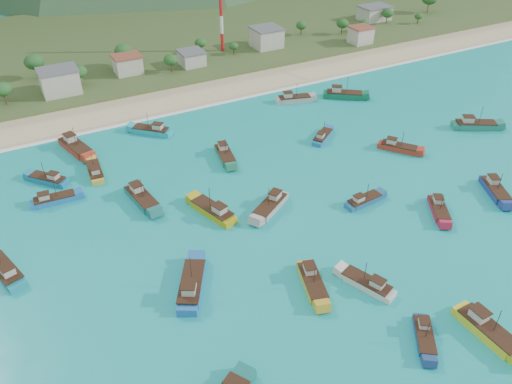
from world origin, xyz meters
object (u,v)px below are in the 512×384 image
boat_25 (213,211)px  boat_26 (487,331)px  boat_32 (343,95)px  boat_6 (95,172)px  boat_22 (5,272)px  boat_31 (152,131)px  boat_20 (271,206)px  boat_21 (76,147)px  boat_8 (312,282)px  boat_27 (475,125)px  boat_28 (367,284)px  boat_7 (323,137)px  boat_5 (142,198)px  boat_13 (398,148)px  boat_0 (225,155)px  boat_33 (294,99)px  boat_9 (495,190)px  boat_18 (424,337)px  boat_16 (192,286)px  boat_30 (49,180)px  boat_17 (364,201)px  boat_10 (439,210)px  boat_14 (54,200)px

boat_25 → boat_26: bearing=-80.2°
boat_32 → boat_6: bearing=-48.3°
boat_22 → boat_31: (41.23, 40.30, -0.05)m
boat_20 → boat_21: size_ratio=0.84×
boat_8 → boat_27: bearing=-141.2°
boat_6 → boat_28: boat_28 is taller
boat_20 → boat_25: boat_25 is taller
boat_6 → boat_7: boat_6 is taller
boat_5 → boat_13: 66.26m
boat_13 → boat_21: boat_21 is taller
boat_0 → boat_33: bearing=-137.2°
boat_9 → boat_18: (-43.28, -23.14, -0.22)m
boat_0 → boat_22: bearing=30.4°
boat_16 → boat_31: size_ratio=1.24×
boat_22 → boat_18: bearing=-56.7°
boat_7 → boat_8: (-32.53, -44.35, 0.15)m
boat_30 → boat_22: bearing=-155.1°
boat_17 → boat_33: boat_33 is taller
boat_5 → boat_21: bearing=-82.7°
boat_25 → boat_0: bearing=41.1°
boat_9 → boat_33: 65.27m
boat_17 → boat_26: size_ratio=0.79×
boat_25 → boat_32: boat_32 is taller
boat_0 → boat_17: boat_0 is taller
boat_0 → boat_28: 52.84m
boat_7 → boat_17: 29.94m
boat_9 → boat_16: (-72.08, 4.37, 0.18)m
boat_20 → boat_33: size_ratio=0.99×
boat_17 → boat_0: bearing=-154.8°
boat_30 → boat_27: bearing=-55.9°
boat_10 → boat_22: boat_22 is taller
boat_0 → boat_5: (-24.30, -8.45, 0.11)m
boat_6 → boat_9: 93.25m
boat_9 → boat_27: 32.49m
boat_18 → boat_0: bearing=-51.4°
boat_9 → boat_10: bearing=23.7°
boat_31 → boat_14: bearing=168.8°
boat_27 → boat_25: bearing=-58.8°
boat_16 → boat_28: 31.34m
boat_31 → boat_25: bearing=-136.6°
boat_6 → boat_0: bearing=-9.7°
boat_9 → boat_22: 103.71m
boat_13 → boat_18: size_ratio=1.15×
boat_5 → boat_14: bearing=-35.4°
boat_13 → boat_33: bearing=-115.2°
boat_6 → boat_20: boat_20 is taller
boat_5 → boat_32: (72.67, 24.37, 0.05)m
boat_5 → boat_27: 93.23m
boat_17 → boat_22: size_ratio=0.79×
boat_27 → boat_31: boat_27 is taller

